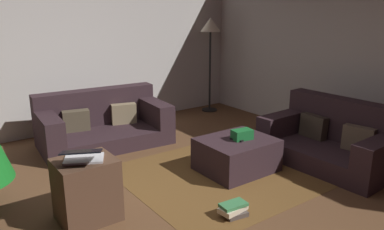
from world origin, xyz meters
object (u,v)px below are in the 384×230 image
Objects in this scene: side_table at (87,190)px; tv_remote at (237,140)px; couch_left at (102,124)px; book_stack at (234,209)px; couch_right at (333,140)px; corner_lamp at (210,32)px; ottoman at (236,155)px; gift_box at (242,135)px; laptop at (83,156)px.

tv_remote is at bearing -0.30° from side_table.
couch_left reaches higher than book_stack.
book_stack is (0.18, -2.62, -0.21)m from couch_left.
couch_right is 3.04m from side_table.
corner_lamp is at bearing 43.85° from tv_remote.
tv_remote is at bearing 46.84° from book_stack.
gift_box reaches higher than ottoman.
book_stack is at bearing 95.45° from couch_right.
tv_remote is at bearing -121.92° from corner_lamp.
couch_right reaches higher than ottoman.
side_table is (-1.82, 0.01, -0.11)m from tv_remote.
corner_lamp reaches higher than book_stack.
tv_remote is 1.82m from side_table.
couch_left is at bearing 100.59° from tv_remote.
book_stack is (-0.77, -0.74, -0.38)m from gift_box.
couch_right is 0.94× the size of corner_lamp.
tv_remote is 0.56× the size of book_stack.
book_stack is 0.17× the size of corner_lamp.
corner_lamp reaches higher than tv_remote.
ottoman is at bearing 0.70° from side_table.
ottoman is at bearing 142.37° from gift_box.
corner_lamp is (0.30, 2.86, 1.16)m from couch_right.
tv_remote reaches higher than ottoman.
couch_left is 1.14× the size of couch_right.
tv_remote is 0.27× the size of side_table.
couch_right is 3.34× the size of laptop.
side_table is 1.37m from book_stack.
tv_remote is at bearing 119.33° from couch_left.
side_table reaches higher than ottoman.
gift_box is 0.82× the size of book_stack.
gift_box is at bearing -16.22° from tv_remote.
side_table is at bearing -179.30° from ottoman.
ottoman is 0.49× the size of corner_lamp.
couch_right reaches higher than laptop.
side_table is (-3.00, 0.50, 0.00)m from couch_right.
couch_left is 2.08m from tv_remote.
gift_box is 0.09m from tv_remote.
couch_right reaches higher than tv_remote.
book_stack is (1.13, -0.75, -0.23)m from side_table.
corner_lamp is at bearing 58.35° from ottoman.
tv_remote is at bearing 65.24° from couch_right.
tv_remote reaches higher than book_stack.
gift_box is at bearing 63.89° from couch_right.
gift_box is (-1.09, 0.48, 0.16)m from couch_right.
laptop reaches higher than ottoman.
side_table is (-0.95, -1.87, 0.01)m from couch_left.
book_stack is at bearing -147.39° from tv_remote.
gift_box is 1.93m from laptop.
ottoman is at bearing 2.13° from laptop.
gift_box is 1.14m from book_stack.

